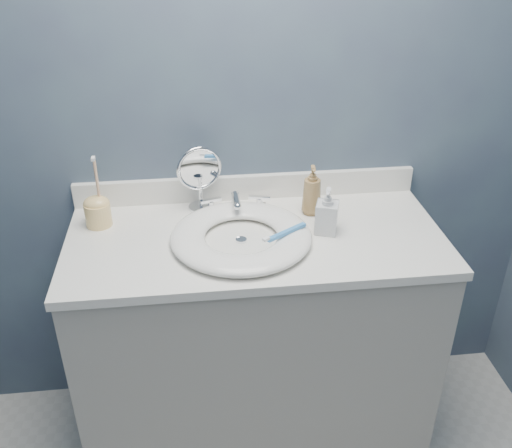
{
  "coord_description": "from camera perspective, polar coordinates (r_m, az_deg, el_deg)",
  "views": [
    {
      "loc": [
        -0.19,
        -0.59,
        1.84
      ],
      "look_at": [
        -0.0,
        0.94,
        0.94
      ],
      "focal_mm": 40.0,
      "sensor_mm": 36.0,
      "label": 1
    }
  ],
  "objects": [
    {
      "name": "backsplash",
      "position": [
        2.05,
        -0.9,
        3.71
      ],
      "size": [
        1.22,
        0.02,
        0.09
      ],
      "primitive_type": "cube",
      "color": "white",
      "rests_on": "countertop"
    },
    {
      "name": "basin",
      "position": [
        1.81,
        -1.5,
        -1.21
      ],
      "size": [
        0.45,
        0.45,
        0.04
      ],
      "primitive_type": null,
      "color": "white",
      "rests_on": "countertop"
    },
    {
      "name": "vanity_cabinet",
      "position": [
        2.12,
        -0.03,
        -11.72
      ],
      "size": [
        1.2,
        0.55,
        0.85
      ],
      "primitive_type": "cube",
      "color": "#A6A198",
      "rests_on": "ground"
    },
    {
      "name": "faucet",
      "position": [
        1.97,
        -2.05,
        1.95
      ],
      "size": [
        0.25,
        0.13,
        0.07
      ],
      "color": "silver",
      "rests_on": "countertop"
    },
    {
      "name": "soap_bottle_clear",
      "position": [
        1.84,
        7.13,
        1.34
      ],
      "size": [
        0.09,
        0.09,
        0.16
      ],
      "primitive_type": "imported",
      "rotation": [
        0.0,
        0.0,
        -0.34
      ],
      "color": "silver",
      "rests_on": "countertop"
    },
    {
      "name": "countertop",
      "position": [
        1.85,
        -0.04,
        -1.54
      ],
      "size": [
        1.22,
        0.57,
        0.03
      ],
      "primitive_type": "cube",
      "color": "white",
      "rests_on": "vanity_cabinet"
    },
    {
      "name": "makeup_mirror",
      "position": [
        1.96,
        -5.66,
        4.84
      ],
      "size": [
        0.16,
        0.09,
        0.23
      ],
      "rotation": [
        0.0,
        0.0,
        0.24
      ],
      "color": "silver",
      "rests_on": "countertop"
    },
    {
      "name": "soap_bottle_amber",
      "position": [
        1.95,
        5.62,
        3.39
      ],
      "size": [
        0.07,
        0.07,
        0.17
      ],
      "primitive_type": "imported",
      "rotation": [
        0.0,
        0.0,
        -0.07
      ],
      "color": "olive",
      "rests_on": "countertop"
    },
    {
      "name": "drain",
      "position": [
        1.81,
        -1.49,
        -1.62
      ],
      "size": [
        0.04,
        0.04,
        0.01
      ],
      "primitive_type": "cylinder",
      "color": "silver",
      "rests_on": "countertop"
    },
    {
      "name": "back_wall",
      "position": [
        1.96,
        -1.01,
        11.09
      ],
      "size": [
        2.2,
        0.02,
        2.4
      ],
      "primitive_type": "cube",
      "color": "#404960",
      "rests_on": "ground"
    },
    {
      "name": "toothbrush_lying",
      "position": [
        1.78,
        2.92,
        -0.89
      ],
      "size": [
        0.15,
        0.11,
        0.02
      ],
      "rotation": [
        0.0,
        0.0,
        0.58
      ],
      "color": "#3A89D1",
      "rests_on": "basin"
    },
    {
      "name": "toothbrush_holder",
      "position": [
        1.95,
        -15.57,
        1.36
      ],
      "size": [
        0.09,
        0.09,
        0.25
      ],
      "rotation": [
        0.0,
        0.0,
        0.25
      ],
      "color": "#F8CE7C",
      "rests_on": "countertop"
    }
  ]
}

